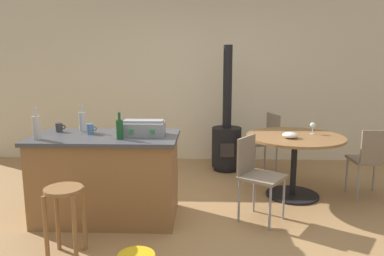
# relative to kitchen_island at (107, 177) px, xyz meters

# --- Properties ---
(ground_plane) EXTENTS (8.80, 8.80, 0.00)m
(ground_plane) POSITION_rel_kitchen_island_xyz_m (0.95, -0.19, -0.45)
(ground_plane) COLOR #A37A4C
(back_wall) EXTENTS (8.00, 0.10, 2.70)m
(back_wall) POSITION_rel_kitchen_island_xyz_m (0.95, 2.42, 0.90)
(back_wall) COLOR beige
(back_wall) RESTS_ON ground_plane
(kitchen_island) EXTENTS (1.48, 0.79, 0.89)m
(kitchen_island) POSITION_rel_kitchen_island_xyz_m (0.00, 0.00, 0.00)
(kitchen_island) COLOR olive
(kitchen_island) RESTS_ON ground_plane
(wooden_stool) EXTENTS (0.31, 0.31, 0.61)m
(wooden_stool) POSITION_rel_kitchen_island_xyz_m (-0.15, -0.80, -0.00)
(wooden_stool) COLOR olive
(wooden_stool) RESTS_ON ground_plane
(dining_table) EXTENTS (1.16, 1.16, 0.75)m
(dining_table) POSITION_rel_kitchen_island_xyz_m (2.09, 0.70, 0.13)
(dining_table) COLOR black
(dining_table) RESTS_ON ground_plane
(folding_chair_near) EXTENTS (0.51, 0.51, 0.88)m
(folding_chair_near) POSITION_rel_kitchen_island_xyz_m (1.88, 1.57, 0.08)
(folding_chair_near) COLOR #7F705B
(folding_chair_near) RESTS_ON ground_plane
(folding_chair_far) EXTENTS (0.55, 0.55, 0.87)m
(folding_chair_far) POSITION_rel_kitchen_island_xyz_m (1.55, 0.01, 0.07)
(folding_chair_far) COLOR #7F705B
(folding_chair_far) RESTS_ON ground_plane
(folding_chair_left) EXTENTS (0.41, 0.41, 0.86)m
(folding_chair_left) POSITION_rel_kitchen_island_xyz_m (2.98, 0.65, 0.06)
(folding_chair_left) COLOR #7F705B
(folding_chair_left) RESTS_ON ground_plane
(wood_stove) EXTENTS (0.44, 0.45, 1.85)m
(wood_stove) POSITION_rel_kitchen_island_xyz_m (1.34, 1.77, 0.02)
(wood_stove) COLOR black
(wood_stove) RESTS_ON ground_plane
(toolbox) EXTENTS (0.42, 0.26, 0.16)m
(toolbox) POSITION_rel_kitchen_island_xyz_m (0.39, 0.02, 0.52)
(toolbox) COLOR gray
(toolbox) RESTS_ON kitchen_island
(bottle_0) EXTENTS (0.07, 0.07, 0.26)m
(bottle_0) POSITION_rel_kitchen_island_xyz_m (0.19, -0.17, 0.54)
(bottle_0) COLOR #194C23
(bottle_0) RESTS_ON kitchen_island
(bottle_1) EXTENTS (0.07, 0.07, 0.31)m
(bottle_1) POSITION_rel_kitchen_island_xyz_m (-0.61, -0.21, 0.56)
(bottle_1) COLOR #B7B2AD
(bottle_1) RESTS_ON kitchen_island
(bottle_2) EXTENTS (0.07, 0.07, 0.29)m
(bottle_2) POSITION_rel_kitchen_island_xyz_m (-0.30, 0.20, 0.55)
(bottle_2) COLOR #B7B2AD
(bottle_2) RESTS_ON kitchen_island
(cup_0) EXTENTS (0.11, 0.07, 0.10)m
(cup_0) POSITION_rel_kitchen_island_xyz_m (-0.54, 0.17, 0.49)
(cup_0) COLOR #383838
(cup_0) RESTS_ON kitchen_island
(cup_1) EXTENTS (0.11, 0.07, 0.11)m
(cup_1) POSITION_rel_kitchen_island_xyz_m (-0.17, 0.06, 0.50)
(cup_1) COLOR #4C7099
(cup_1) RESTS_ON kitchen_island
(wine_glass) EXTENTS (0.07, 0.07, 0.14)m
(wine_glass) POSITION_rel_kitchen_island_xyz_m (2.33, 0.82, 0.41)
(wine_glass) COLOR silver
(wine_glass) RESTS_ON dining_table
(serving_bowl) EXTENTS (0.18, 0.18, 0.07)m
(serving_bowl) POSITION_rel_kitchen_island_xyz_m (2.00, 0.57, 0.34)
(serving_bowl) COLOR white
(serving_bowl) RESTS_ON dining_table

